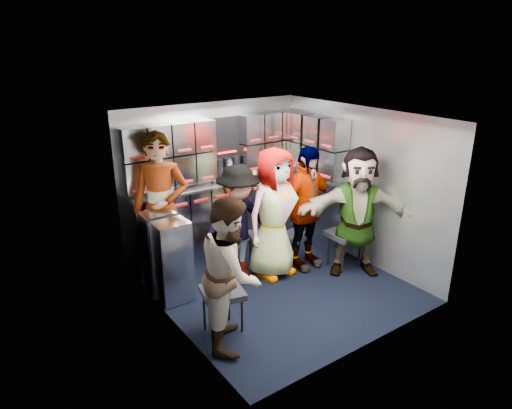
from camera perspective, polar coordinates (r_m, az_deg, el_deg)
floor at (r=5.84m, az=2.37°, el=-9.86°), size 3.00×3.00×0.00m
wall_back at (r=6.58m, az=-5.44°, el=3.54°), size 2.80×0.04×2.10m
wall_left at (r=4.73m, az=-11.11°, el=-3.47°), size 0.04×3.00×2.10m
wall_right at (r=6.30m, az=12.70°, el=2.38°), size 0.04×3.00×2.10m
ceiling at (r=5.13m, az=2.70°, el=10.96°), size 2.80×3.00×0.02m
cart_bank_back at (r=6.59m, az=-4.37°, el=-1.51°), size 2.68×0.38×0.99m
cart_bank_left at (r=5.50m, az=-11.16°, el=-6.37°), size 0.38×0.76×0.99m
counter at (r=6.42m, az=-4.49°, el=2.81°), size 2.68×0.42×0.03m
locker_bank_back at (r=6.35m, az=-4.89°, el=7.04°), size 2.68×0.28×0.82m
locker_bank_right at (r=6.56m, az=7.59°, el=7.37°), size 0.28×1.00×0.82m
right_cabinet at (r=6.77m, az=7.78°, el=-0.99°), size 0.28×1.20×1.00m
coffee_niche at (r=6.49m, az=-3.77°, el=7.18°), size 0.46×0.16×0.84m
red_latch_strip at (r=6.30m, az=-3.53°, el=1.20°), size 2.60×0.02×0.03m
jump_seat_near_left at (r=4.78m, az=-4.21°, el=-11.18°), size 0.49×0.47×0.49m
jump_seat_mid_left at (r=5.97m, az=-3.15°, el=-4.95°), size 0.45×0.44×0.44m
jump_seat_center at (r=6.01m, az=1.21°, el=-4.22°), size 0.53×0.51×0.50m
jump_seat_mid_right at (r=6.26m, az=4.93°, el=-4.12°), size 0.41×0.40×0.40m
jump_seat_near_right at (r=6.18m, az=11.05°, el=-3.87°), size 0.43×0.41×0.50m
attendant_standing at (r=5.70m, az=-11.78°, el=-0.51°), size 0.83×0.77×1.89m
attendant_arc_a at (r=4.48m, az=-3.12°, el=-8.48°), size 0.90×0.94×1.54m
attendant_arc_b at (r=5.69m, az=-2.25°, el=-2.30°), size 1.02×0.66×1.49m
attendant_arc_c at (r=5.72m, az=2.30°, el=-1.12°), size 0.86×0.60×1.69m
attendant_arc_d at (r=5.96m, az=6.16°, el=-0.53°), size 1.00×0.47×1.65m
attendant_arc_e at (r=5.92m, az=12.54°, el=-0.93°), size 1.55×1.31×1.68m
bottle_left at (r=6.00m, az=-10.62°, el=2.81°), size 0.06×0.06×0.28m
bottle_mid at (r=6.40m, az=-3.25°, el=4.22°), size 0.06×0.06×0.28m
bottle_right at (r=6.67m, az=0.41°, el=4.88°), size 0.06×0.06×0.27m
cup_left at (r=5.97m, az=-11.63°, el=1.77°), size 0.09×0.09×0.10m
cup_right at (r=6.62m, az=-0.29°, el=4.05°), size 0.08×0.08×0.11m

